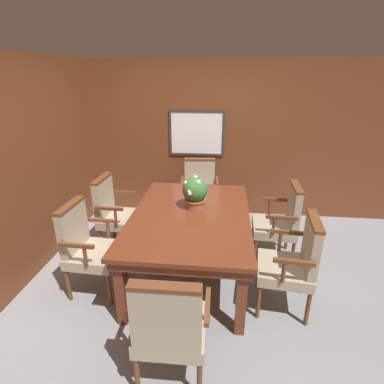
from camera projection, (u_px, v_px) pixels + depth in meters
The scene contains 11 objects.
ground_plane at pixel (192, 281), 3.44m from camera, with size 14.00×14.00×0.00m, color gray.
wall_back at pixel (205, 141), 4.78m from camera, with size 7.20×0.08×2.45m.
wall_left at pixel (16, 175), 3.18m from camera, with size 0.06×7.20×2.45m.
dining_table at pixel (191, 221), 3.38m from camera, with size 1.30×1.94×0.77m.
chair_right_near at pixel (294, 261), 2.89m from camera, with size 0.56×0.60×1.00m.
chair_left_far at pixel (115, 211), 3.94m from camera, with size 0.53×0.58×1.00m.
chair_head_near at pixel (170, 325), 2.15m from camera, with size 0.57×0.52×1.00m.
chair_left_near at pixel (87, 245), 3.15m from camera, with size 0.54×0.58×1.00m.
chair_right_far at pixel (281, 220), 3.69m from camera, with size 0.53×0.58×1.00m.
chair_head_far at pixel (200, 189), 4.67m from camera, with size 0.60×0.55×1.00m.
potted_plant at pixel (195, 192), 3.43m from camera, with size 0.29×0.31×0.38m.
Camera 1 is at (0.30, -2.80, 2.22)m, focal length 28.00 mm.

